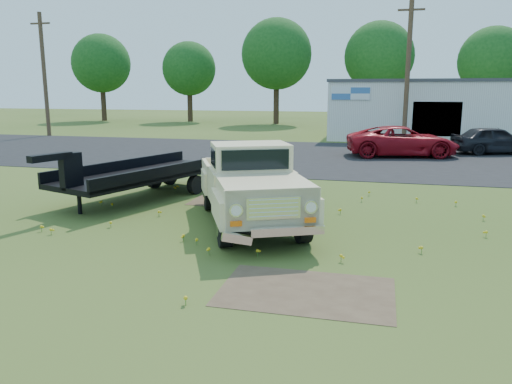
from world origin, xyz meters
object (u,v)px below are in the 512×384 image
dark_sedan (493,140)px  vintage_pickup_truck (250,184)px  red_pickup (402,141)px  flatbed_trailer (144,171)px

dark_sedan → vintage_pickup_truck: bearing=134.6°
red_pickup → vintage_pickup_truck: bearing=152.3°
red_pickup → dark_sedan: size_ratio=1.29×
vintage_pickup_truck → dark_sedan: size_ratio=1.33×
flatbed_trailer → dark_sedan: (13.27, 15.03, -0.15)m
flatbed_trailer → red_pickup: bearing=75.6°
vintage_pickup_truck → red_pickup: 15.59m
vintage_pickup_truck → red_pickup: vintage_pickup_truck is taller
vintage_pickup_truck → flatbed_trailer: 4.70m
flatbed_trailer → dark_sedan: size_ratio=1.50×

